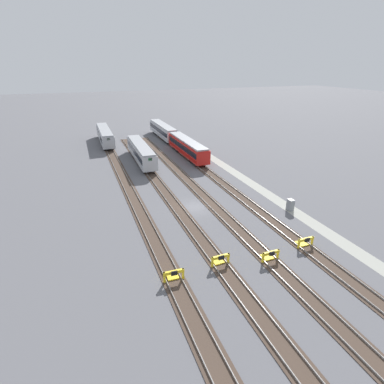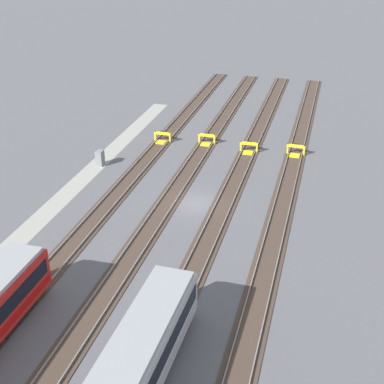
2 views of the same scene
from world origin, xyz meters
name	(u,v)px [view 2 (image 2 of 2)]	position (x,y,z in m)	size (l,w,h in m)	color
ground_plane	(196,203)	(0.00, 0.00, 0.00)	(400.00, 400.00, 0.00)	#5B5B60
service_walkway	(73,187)	(0.00, -12.24, 0.00)	(54.00, 2.00, 0.01)	#9E9E93
rail_track_nearest	(118,193)	(0.00, -7.65, 0.04)	(90.00, 2.23, 0.21)	#47382D
rail_track_near_inner	(169,199)	(0.00, -2.55, 0.04)	(90.00, 2.24, 0.21)	#47382D
rail_track_middle	(223,206)	(0.00, 2.55, 0.04)	(90.00, 2.24, 0.21)	#47382D
rail_track_far_inner	(280,214)	(0.00, 7.65, 0.04)	(90.00, 2.23, 0.21)	#47382D
bumper_stop_nearest_track	(162,138)	(-13.47, -7.65, 0.51)	(1.35, 2.00, 1.22)	yellow
bumper_stop_near_inner_track	(206,140)	(-14.24, -2.55, 0.51)	(1.35, 2.00, 1.22)	yellow
bumper_stop_middle_track	(248,148)	(-13.02, 2.56, 0.51)	(1.36, 2.01, 1.22)	yellow
bumper_stop_far_inner_track	(295,151)	(-13.61, 7.64, 0.51)	(1.38, 2.01, 1.22)	yellow
electrical_cabinet	(100,158)	(-5.61, -11.89, 0.80)	(0.90, 0.73, 1.60)	gray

